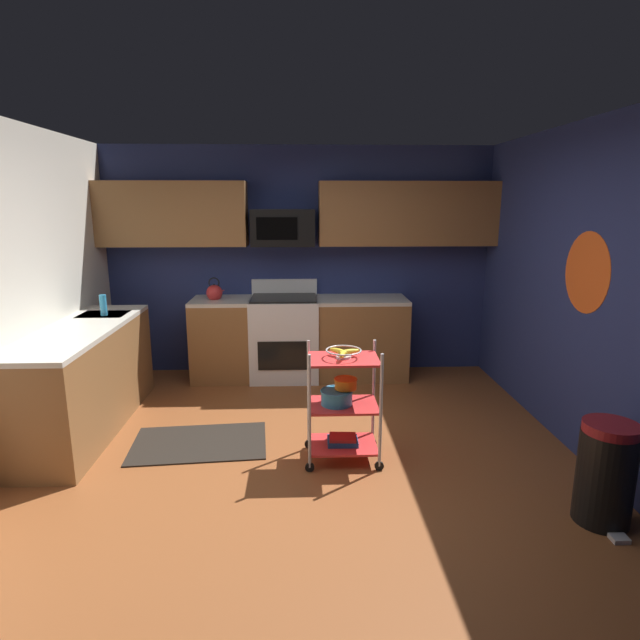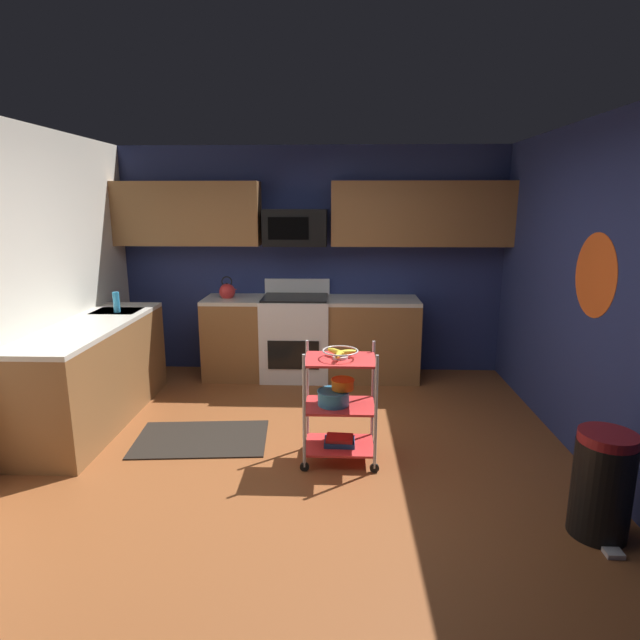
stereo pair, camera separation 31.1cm
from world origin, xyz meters
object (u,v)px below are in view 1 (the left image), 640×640
object	(u,v)px
fruit_bowl	(344,352)
book_stack	(343,440)
trash_can	(606,473)
mixing_bowl_small	(346,383)
microwave	(283,228)
mixing_bowl_large	(337,397)
kettle	(215,292)
oven_range	(284,337)
rolling_cart	(343,405)
dish_soap_bottle	(103,305)

from	to	relation	value
fruit_bowl	book_stack	size ratio (longest dim) A/B	1.13
trash_can	mixing_bowl_small	bearing A→B (deg)	149.79
microwave	mixing_bowl_large	world-z (taller)	microwave
kettle	microwave	bearing A→B (deg)	8.03
mixing_bowl_large	mixing_bowl_small	world-z (taller)	mixing_bowl_small
oven_range	book_stack	distance (m)	2.09
microwave	rolling_cart	xyz separation A→B (m)	(0.51, -2.10, -1.25)
mixing_bowl_large	fruit_bowl	bearing A→B (deg)	-0.00
rolling_cart	dish_soap_bottle	bearing A→B (deg)	151.84
rolling_cart	mixing_bowl_large	size ratio (longest dim) A/B	3.63
trash_can	oven_range	bearing A→B (deg)	125.87
dish_soap_bottle	trash_can	world-z (taller)	dish_soap_bottle
microwave	mixing_bowl_small	bearing A→B (deg)	-75.72
fruit_bowl	kettle	world-z (taller)	kettle
mixing_bowl_small	book_stack	bearing A→B (deg)	-126.07
mixing_bowl_small	microwave	bearing A→B (deg)	104.28
book_stack	kettle	size ratio (longest dim) A/B	0.91
mixing_bowl_large	trash_can	bearing A→B (deg)	-28.37
oven_range	mixing_bowl_small	world-z (taller)	oven_range
dish_soap_bottle	trash_can	bearing A→B (deg)	-28.56
oven_range	microwave	distance (m)	1.23
rolling_cart	trash_can	bearing A→B (deg)	-29.12
book_stack	trash_can	distance (m)	1.80
kettle	dish_soap_bottle	size ratio (longest dim) A/B	1.32
fruit_bowl	dish_soap_bottle	size ratio (longest dim) A/B	1.36
microwave	kettle	distance (m)	1.05
oven_range	fruit_bowl	world-z (taller)	oven_range
dish_soap_bottle	trash_can	xyz separation A→B (m)	(3.77, -2.05, -0.69)
microwave	book_stack	bearing A→B (deg)	-76.42
trash_can	microwave	bearing A→B (deg)	124.91
mixing_bowl_large	dish_soap_bottle	bearing A→B (deg)	151.29
oven_range	mixing_bowl_small	distance (m)	2.04
fruit_bowl	oven_range	bearing A→B (deg)	104.25
dish_soap_bottle	microwave	bearing A→B (deg)	28.76
microwave	rolling_cart	bearing A→B (deg)	-76.42
book_stack	mixing_bowl_small	bearing A→B (deg)	53.93
oven_range	book_stack	bearing A→B (deg)	-75.75
kettle	book_stack	bearing A→B (deg)	-57.38
fruit_bowl	dish_soap_bottle	world-z (taller)	dish_soap_bottle
mixing_bowl_large	book_stack	size ratio (longest dim) A/B	1.05
oven_range	rolling_cart	world-z (taller)	oven_range
fruit_bowl	trash_can	size ratio (longest dim) A/B	0.41
oven_range	kettle	world-z (taller)	kettle
microwave	fruit_bowl	bearing A→B (deg)	-76.42
mixing_bowl_small	book_stack	size ratio (longest dim) A/B	0.76
mixing_bowl_small	dish_soap_bottle	xyz separation A→B (m)	(-2.22, 1.15, 0.40)
mixing_bowl_large	rolling_cart	bearing A→B (deg)	0.00
kettle	oven_range	bearing A→B (deg)	0.29
mixing_bowl_large	dish_soap_bottle	distance (m)	2.50
trash_can	book_stack	bearing A→B (deg)	150.88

